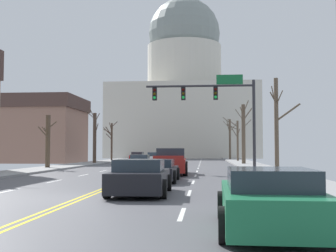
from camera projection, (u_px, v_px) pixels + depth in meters
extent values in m
cube|color=#4E4E53|center=(82.00, 199.00, 14.27)|extent=(14.00, 180.00, 0.06)
cube|color=yellow|center=(79.00, 198.00, 14.28)|extent=(0.10, 176.40, 0.00)
cube|color=yellow|center=(86.00, 198.00, 14.26)|extent=(0.10, 176.40, 0.00)
cube|color=silver|center=(182.00, 214.00, 10.69)|extent=(0.12, 2.20, 0.00)
cube|color=silver|center=(189.00, 193.00, 15.86)|extent=(0.12, 2.20, 0.00)
cube|color=silver|center=(193.00, 182.00, 21.03)|extent=(0.12, 2.20, 0.00)
cube|color=silver|center=(196.00, 176.00, 26.21)|extent=(0.12, 2.20, 0.00)
cube|color=silver|center=(197.00, 171.00, 31.38)|extent=(0.12, 2.20, 0.00)
cube|color=silver|center=(198.00, 168.00, 36.55)|extent=(0.12, 2.20, 0.00)
cube|color=silver|center=(199.00, 166.00, 41.73)|extent=(0.12, 2.20, 0.00)
cube|color=silver|center=(200.00, 164.00, 46.90)|extent=(0.12, 2.20, 0.00)
cube|color=silver|center=(200.00, 163.00, 52.07)|extent=(0.12, 2.20, 0.00)
cube|color=silver|center=(201.00, 161.00, 57.25)|extent=(0.12, 2.20, 0.00)
cube|color=silver|center=(201.00, 160.00, 62.42)|extent=(0.12, 2.20, 0.00)
cube|color=silver|center=(201.00, 160.00, 67.59)|extent=(0.12, 2.20, 0.00)
cube|color=silver|center=(202.00, 159.00, 72.76)|extent=(0.12, 2.20, 0.00)
cube|color=silver|center=(202.00, 158.00, 77.94)|extent=(0.12, 2.20, 0.00)
cube|color=silver|center=(7.00, 191.00, 16.46)|extent=(0.12, 2.20, 0.00)
cube|color=silver|center=(54.00, 181.00, 21.63)|extent=(0.12, 2.20, 0.00)
cube|color=silver|center=(83.00, 175.00, 26.80)|extent=(0.12, 2.20, 0.00)
cube|color=silver|center=(103.00, 171.00, 31.98)|extent=(0.12, 2.20, 0.00)
cube|color=silver|center=(117.00, 168.00, 37.15)|extent=(0.12, 2.20, 0.00)
cube|color=silver|center=(128.00, 166.00, 42.32)|extent=(0.12, 2.20, 0.00)
cube|color=silver|center=(136.00, 164.00, 47.50)|extent=(0.12, 2.20, 0.00)
cube|color=silver|center=(143.00, 162.00, 52.67)|extent=(0.12, 2.20, 0.00)
cube|color=silver|center=(149.00, 161.00, 57.84)|extent=(0.12, 2.20, 0.00)
cube|color=silver|center=(153.00, 160.00, 63.02)|extent=(0.12, 2.20, 0.00)
cube|color=silver|center=(157.00, 159.00, 68.19)|extent=(0.12, 2.20, 0.00)
cube|color=silver|center=(161.00, 159.00, 73.36)|extent=(0.12, 2.20, 0.00)
cube|color=silver|center=(163.00, 158.00, 78.54)|extent=(0.12, 2.20, 0.00)
cylinder|color=#28282D|center=(254.00, 125.00, 30.71)|extent=(0.22, 0.22, 6.48)
cylinder|color=#28282D|center=(199.00, 86.00, 31.20)|extent=(7.80, 0.16, 0.16)
cube|color=black|center=(216.00, 93.00, 31.07)|extent=(0.32, 0.28, 0.92)
sphere|color=#330504|center=(216.00, 89.00, 30.92)|extent=(0.22, 0.22, 0.22)
sphere|color=#332B05|center=(216.00, 93.00, 30.91)|extent=(0.22, 0.22, 0.22)
sphere|color=#19CC47|center=(216.00, 97.00, 30.89)|extent=(0.22, 0.22, 0.22)
cube|color=black|center=(183.00, 94.00, 31.27)|extent=(0.32, 0.28, 0.92)
sphere|color=#330504|center=(183.00, 90.00, 31.12)|extent=(0.22, 0.22, 0.22)
sphere|color=#332B05|center=(183.00, 94.00, 31.11)|extent=(0.22, 0.22, 0.22)
sphere|color=#19CC47|center=(183.00, 97.00, 31.09)|extent=(0.22, 0.22, 0.22)
cube|color=black|center=(155.00, 94.00, 31.45)|extent=(0.32, 0.28, 0.92)
sphere|color=#330504|center=(154.00, 90.00, 31.30)|extent=(0.22, 0.22, 0.22)
sphere|color=#332B05|center=(154.00, 94.00, 31.29)|extent=(0.22, 0.22, 0.22)
sphere|color=#19CC47|center=(154.00, 98.00, 31.27)|extent=(0.22, 0.22, 0.22)
cube|color=#146033|center=(230.00, 79.00, 31.06)|extent=(1.90, 0.06, 0.70)
cube|color=beige|center=(184.00, 123.00, 85.84)|extent=(28.02, 21.83, 13.69)
cylinder|color=beige|center=(184.00, 68.00, 86.45)|extent=(14.80, 14.80, 8.72)
sphere|color=gray|center=(184.00, 34.00, 86.82)|extent=(14.39, 14.39, 14.39)
cube|color=maroon|center=(170.00, 165.00, 27.64)|extent=(2.18, 5.87, 0.80)
cube|color=#1E2833|center=(171.00, 153.00, 28.49)|extent=(1.87, 2.04, 0.66)
cube|color=maroon|center=(168.00, 158.00, 24.84)|extent=(1.80, 0.17, 0.22)
cylinder|color=black|center=(157.00, 167.00, 29.41)|extent=(0.31, 0.81, 0.80)
cylinder|color=black|center=(186.00, 167.00, 29.32)|extent=(0.31, 0.81, 0.80)
cylinder|color=black|center=(153.00, 169.00, 25.94)|extent=(0.31, 0.81, 0.80)
cylinder|color=black|center=(185.00, 169.00, 25.85)|extent=(0.31, 0.81, 0.80)
cube|color=black|center=(158.00, 173.00, 21.53)|extent=(1.84, 4.52, 0.57)
cube|color=#232D38|center=(157.00, 163.00, 21.14)|extent=(1.62, 2.18, 0.39)
cylinder|color=black|center=(143.00, 173.00, 22.98)|extent=(0.22, 0.64, 0.64)
cylinder|color=black|center=(177.00, 174.00, 22.84)|extent=(0.22, 0.64, 0.64)
cylinder|color=black|center=(135.00, 177.00, 20.20)|extent=(0.22, 0.64, 0.64)
cylinder|color=black|center=(174.00, 177.00, 20.05)|extent=(0.22, 0.64, 0.64)
cube|color=black|center=(140.00, 180.00, 15.39)|extent=(1.96, 4.35, 0.68)
cube|color=#232D38|center=(139.00, 165.00, 15.14)|extent=(1.68, 1.94, 0.42)
cylinder|color=black|center=(121.00, 182.00, 16.77)|extent=(0.23, 0.64, 0.64)
cylinder|color=black|center=(168.00, 183.00, 16.66)|extent=(0.23, 0.64, 0.64)
cylinder|color=black|center=(107.00, 189.00, 14.11)|extent=(0.23, 0.64, 0.64)
cylinder|color=black|center=(163.00, 189.00, 13.99)|extent=(0.23, 0.64, 0.64)
cube|color=#1E7247|center=(269.00, 205.00, 8.58)|extent=(1.90, 4.37, 0.68)
cube|color=#232D38|center=(270.00, 179.00, 8.32)|extent=(1.63, 2.13, 0.40)
cylinder|color=black|center=(222.00, 205.00, 10.00)|extent=(0.24, 0.65, 0.64)
cylinder|color=black|center=(302.00, 206.00, 9.80)|extent=(0.24, 0.65, 0.64)
cylinder|color=black|center=(225.00, 225.00, 7.33)|extent=(0.24, 0.65, 0.64)
cylinder|color=black|center=(334.00, 227.00, 7.14)|extent=(0.24, 0.65, 0.64)
cube|color=silver|center=(140.00, 163.00, 37.54)|extent=(1.87, 4.54, 0.56)
cube|color=#232D38|center=(140.00, 157.00, 37.82)|extent=(1.58, 2.21, 0.42)
cylinder|color=black|center=(148.00, 165.00, 36.11)|extent=(0.24, 0.65, 0.64)
cylinder|color=black|center=(128.00, 165.00, 36.20)|extent=(0.24, 0.65, 0.64)
cylinder|color=black|center=(151.00, 164.00, 38.88)|extent=(0.24, 0.65, 0.64)
cylinder|color=black|center=(132.00, 164.00, 38.97)|extent=(0.24, 0.65, 0.64)
cube|color=silver|center=(156.00, 159.00, 49.87)|extent=(2.06, 4.65, 0.63)
cube|color=#232D38|center=(156.00, 154.00, 50.31)|extent=(1.74, 2.25, 0.47)
cylinder|color=black|center=(162.00, 161.00, 48.34)|extent=(0.24, 0.65, 0.64)
cylinder|color=black|center=(145.00, 161.00, 48.57)|extent=(0.24, 0.65, 0.64)
cylinder|color=black|center=(165.00, 160.00, 51.15)|extent=(0.24, 0.65, 0.64)
cylinder|color=black|center=(150.00, 160.00, 51.39)|extent=(0.24, 0.65, 0.64)
cube|color=#B71414|center=(137.00, 157.00, 60.33)|extent=(1.88, 4.31, 0.64)
cube|color=#232D38|center=(138.00, 153.00, 60.70)|extent=(1.60, 2.16, 0.45)
cylinder|color=black|center=(142.00, 159.00, 58.96)|extent=(0.24, 0.65, 0.64)
cylinder|color=black|center=(130.00, 159.00, 59.05)|extent=(0.24, 0.65, 0.64)
cylinder|color=black|center=(144.00, 158.00, 61.59)|extent=(0.24, 0.65, 0.64)
cylinder|color=black|center=(132.00, 158.00, 61.68)|extent=(0.24, 0.65, 0.64)
cube|color=#8C6656|center=(25.00, 136.00, 52.93)|extent=(13.25, 9.34, 6.42)
cube|color=#47332D|center=(26.00, 104.00, 53.15)|extent=(13.78, 9.71, 1.58)
cylinder|color=brown|center=(243.00, 134.00, 44.58)|extent=(0.40, 0.40, 6.15)
cylinder|color=brown|center=(248.00, 114.00, 44.45)|extent=(0.96, 0.53, 1.27)
cylinder|color=brown|center=(246.00, 107.00, 44.04)|extent=(0.51, 1.42, 1.25)
cylinder|color=brown|center=(247.00, 124.00, 44.65)|extent=(0.87, 0.18, 0.89)
cylinder|color=brown|center=(239.00, 115.00, 44.88)|extent=(0.87, 0.39, 1.27)
cylinder|color=brown|center=(242.00, 112.00, 44.32)|extent=(0.48, 0.89, 0.93)
cylinder|color=brown|center=(238.00, 141.00, 55.40)|extent=(0.27, 0.27, 5.17)
cylinder|color=brown|center=(239.00, 132.00, 55.66)|extent=(0.44, 0.56, 0.95)
cylinder|color=brown|center=(234.00, 132.00, 55.50)|extent=(1.01, 0.10, 1.57)
cylinder|color=brown|center=(232.00, 127.00, 55.65)|extent=(1.48, 0.28, 0.82)
cylinder|color=brown|center=(233.00, 123.00, 55.27)|extent=(1.40, 0.72, 1.05)
cylinder|color=#4C3D2D|center=(48.00, 141.00, 35.10)|extent=(0.38, 0.38, 4.28)
cylinder|color=#4C3D2D|center=(46.00, 131.00, 34.68)|extent=(0.11, 0.97, 0.56)
cylinder|color=#4C3D2D|center=(43.00, 132.00, 34.43)|extent=(0.35, 1.50, 0.91)
cylinder|color=#4C3D2D|center=(45.00, 131.00, 34.78)|extent=(0.29, 0.82, 0.67)
cylinder|color=#4C3D2D|center=(52.00, 125.00, 35.61)|extent=(0.48, 1.00, 0.68)
cylinder|color=brown|center=(276.00, 126.00, 25.64)|extent=(0.25, 0.25, 5.76)
cylinder|color=brown|center=(279.00, 98.00, 25.45)|extent=(0.37, 0.61, 0.86)
cylinder|color=brown|center=(288.00, 112.00, 25.80)|extent=(1.56, 0.48, 1.13)
cylinder|color=brown|center=(273.00, 98.00, 25.30)|extent=(0.56, 0.97, 0.61)
cylinder|color=brown|center=(274.00, 98.00, 25.21)|extent=(0.50, 1.15, 1.28)
cylinder|color=#423328|center=(112.00, 142.00, 59.40)|extent=(0.26, 0.26, 5.10)
cylinder|color=#423328|center=(115.00, 124.00, 59.76)|extent=(0.79, 0.65, 0.84)
cylinder|color=#423328|center=(111.00, 127.00, 59.17)|extent=(0.29, 0.81, 1.22)
cylinder|color=#423328|center=(109.00, 132.00, 59.51)|extent=(0.95, 0.11, 1.41)
cylinder|color=#423328|center=(112.00, 132.00, 59.00)|extent=(0.43, 1.01, 1.33)
cylinder|color=#423328|center=(108.00, 132.00, 59.45)|extent=(1.23, 0.24, 1.17)
cylinder|color=#423328|center=(109.00, 137.00, 59.43)|extent=(0.85, 0.18, 0.87)
cylinder|color=#423328|center=(108.00, 131.00, 59.28)|extent=(1.13, 0.59, 0.63)
cylinder|color=brown|center=(230.00, 139.00, 65.74)|extent=(0.32, 0.32, 6.09)
cylinder|color=brown|center=(228.00, 124.00, 66.25)|extent=(0.61, 0.83, 1.52)
cylinder|color=brown|center=(226.00, 120.00, 66.29)|extent=(1.11, 0.79, 0.95)
cylinder|color=brown|center=(233.00, 127.00, 66.12)|extent=(1.25, 0.74, 1.48)
cylinder|color=brown|center=(227.00, 125.00, 66.13)|extent=(1.04, 0.52, 1.16)
cylinder|color=brown|center=(229.00, 129.00, 65.32)|extent=(0.53, 1.16, 1.49)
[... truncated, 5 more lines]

